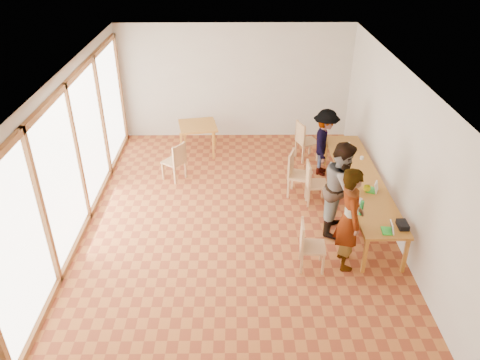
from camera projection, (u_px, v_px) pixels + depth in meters
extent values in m
plane|color=#A45727|center=(236.00, 217.00, 9.43)|extent=(8.00, 8.00, 0.00)
cube|color=beige|center=(235.00, 82.00, 12.14)|extent=(6.00, 0.10, 3.00)
cube|color=beige|center=(237.00, 311.00, 5.21)|extent=(6.00, 0.10, 3.00)
cube|color=beige|center=(396.00, 150.00, 8.70)|extent=(0.10, 8.00, 3.00)
cube|color=white|center=(76.00, 152.00, 8.65)|extent=(0.10, 8.00, 3.00)
cube|color=white|center=(235.00, 70.00, 7.91)|extent=(6.00, 8.00, 0.04)
cube|color=#AC6E26|center=(361.00, 179.00, 9.33)|extent=(0.80, 4.00, 0.05)
cube|color=#AC6E26|center=(365.00, 256.00, 7.83)|extent=(0.06, 0.06, 0.70)
cube|color=#AC6E26|center=(326.00, 152.00, 11.19)|extent=(0.06, 0.06, 0.70)
cube|color=#AC6E26|center=(405.00, 256.00, 7.84)|extent=(0.06, 0.06, 0.70)
cube|color=#AC6E26|center=(354.00, 152.00, 11.20)|extent=(0.06, 0.06, 0.70)
cube|color=#AC6E26|center=(198.00, 126.00, 11.63)|extent=(0.90, 0.90, 0.05)
cube|color=#AC6E26|center=(181.00, 146.00, 11.47)|extent=(0.05, 0.05, 0.70)
cube|color=#AC6E26|center=(184.00, 133.00, 12.15)|extent=(0.05, 0.05, 0.70)
cube|color=#AC6E26|center=(213.00, 146.00, 11.48)|extent=(0.05, 0.05, 0.70)
cube|color=#AC6E26|center=(214.00, 133.00, 12.15)|extent=(0.05, 0.05, 0.70)
cube|color=tan|center=(313.00, 247.00, 7.91)|extent=(0.45, 0.45, 0.04)
cube|color=tan|center=(302.00, 235.00, 7.80)|extent=(0.07, 0.42, 0.44)
cube|color=tan|center=(317.00, 184.00, 9.71)|extent=(0.44, 0.44, 0.04)
cube|color=tan|center=(308.00, 174.00, 9.58)|extent=(0.05, 0.43, 0.45)
cube|color=tan|center=(300.00, 175.00, 9.95)|extent=(0.59, 0.59, 0.04)
cube|color=tan|center=(291.00, 163.00, 9.87)|extent=(0.19, 0.46, 0.49)
cube|color=tan|center=(307.00, 142.00, 11.42)|extent=(0.59, 0.59, 0.04)
cube|color=tan|center=(300.00, 133.00, 11.23)|extent=(0.19, 0.45, 0.48)
cube|color=tan|center=(174.00, 162.00, 10.59)|extent=(0.59, 0.59, 0.04)
cube|color=tan|center=(179.00, 154.00, 10.37)|extent=(0.28, 0.37, 0.44)
imported|color=gray|center=(350.00, 219.00, 7.74)|extent=(0.47, 0.70, 1.89)
imported|color=gray|center=(342.00, 188.00, 8.64)|extent=(0.92, 1.05, 1.84)
imported|color=gray|center=(325.00, 143.00, 10.63)|extent=(0.83, 1.14, 1.58)
cube|color=green|center=(386.00, 231.00, 7.75)|extent=(0.18, 0.24, 0.02)
cube|color=white|center=(392.00, 227.00, 7.70)|extent=(0.09, 0.21, 0.19)
cube|color=green|center=(371.00, 190.00, 8.88)|extent=(0.25, 0.28, 0.02)
cube|color=white|center=(376.00, 187.00, 8.81)|extent=(0.15, 0.22, 0.19)
cube|color=green|center=(346.00, 151.00, 10.31)|extent=(0.20, 0.26, 0.02)
cube|color=white|center=(350.00, 148.00, 10.25)|extent=(0.10, 0.22, 0.19)
imported|color=yellow|center=(367.00, 189.00, 8.85)|extent=(0.16, 0.16, 0.11)
cylinder|color=#217E35|center=(361.00, 208.00, 8.12)|extent=(0.07, 0.07, 0.28)
cylinder|color=silver|center=(360.00, 201.00, 8.49)|extent=(0.07, 0.07, 0.09)
cylinder|color=white|center=(362.00, 158.00, 10.00)|extent=(0.08, 0.08, 0.06)
cube|color=#D73F4F|center=(362.00, 210.00, 8.31)|extent=(0.05, 0.10, 0.01)
cube|color=black|center=(403.00, 225.00, 7.84)|extent=(0.16, 0.26, 0.09)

